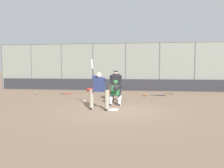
# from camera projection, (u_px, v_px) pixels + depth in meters

# --- Properties ---
(ground_plane) EXTENTS (160.00, 160.00, 0.00)m
(ground_plane) POSITION_uv_depth(u_px,v_px,m) (113.00, 110.00, 9.52)
(ground_plane) COLOR #7A604C
(home_plate_marker) EXTENTS (0.43, 0.43, 0.01)m
(home_plate_marker) POSITION_uv_depth(u_px,v_px,m) (113.00, 110.00, 9.52)
(home_plate_marker) COLOR white
(home_plate_marker) RESTS_ON ground_plane
(backstop_fence) EXTENTS (21.42, 0.08, 3.81)m
(backstop_fence) POSITION_uv_depth(u_px,v_px,m) (126.00, 66.00, 17.46)
(backstop_fence) COLOR #515651
(backstop_fence) RESTS_ON ground_plane
(padding_wall) EXTENTS (20.91, 0.18, 0.90)m
(padding_wall) POSITION_uv_depth(u_px,v_px,m) (125.00, 85.00, 17.48)
(padding_wall) COLOR #28282D
(padding_wall) RESTS_ON ground_plane
(bleachers_beyond) EXTENTS (14.94, 2.50, 1.48)m
(bleachers_beyond) POSITION_uv_depth(u_px,v_px,m) (152.00, 82.00, 19.77)
(bleachers_beyond) COLOR slate
(bleachers_beyond) RESTS_ON ground_plane
(batter_at_plate) EXTENTS (0.93, 0.81, 2.22)m
(batter_at_plate) POSITION_uv_depth(u_px,v_px,m) (99.00, 90.00, 9.44)
(batter_at_plate) COLOR gray
(batter_at_plate) RESTS_ON ground_plane
(catcher_behind_plate) EXTENTS (0.65, 0.75, 1.23)m
(catcher_behind_plate) POSITION_uv_depth(u_px,v_px,m) (115.00, 92.00, 10.73)
(catcher_behind_plate) COLOR #B7B7BC
(catcher_behind_plate) RESTS_ON ground_plane
(umpire_home) EXTENTS (0.68, 0.44, 1.68)m
(umpire_home) POSITION_uv_depth(u_px,v_px,m) (116.00, 85.00, 11.83)
(umpire_home) COLOR #333333
(umpire_home) RESTS_ON ground_plane
(spare_bat_near_backstop) EXTENTS (0.36, 0.86, 0.07)m
(spare_bat_near_backstop) POSITION_uv_depth(u_px,v_px,m) (36.00, 93.00, 15.32)
(spare_bat_near_backstop) COLOR black
(spare_bat_near_backstop) RESTS_ON ground_plane
(spare_bat_by_padding) EXTENTS (0.81, 0.46, 0.07)m
(spare_bat_by_padding) POSITION_uv_depth(u_px,v_px,m) (68.00, 94.00, 15.07)
(spare_bat_by_padding) COLOR black
(spare_bat_by_padding) RESTS_ON ground_plane
(spare_bat_third_base_side) EXTENTS (0.55, 0.66, 0.07)m
(spare_bat_third_base_side) POSITION_uv_depth(u_px,v_px,m) (167.00, 93.00, 15.17)
(spare_bat_third_base_side) COLOR black
(spare_bat_third_base_side) RESTS_ON ground_plane
(spare_bat_first_base_side) EXTENTS (0.90, 0.07, 0.07)m
(spare_bat_first_base_side) POSITION_uv_depth(u_px,v_px,m) (160.00, 95.00, 14.18)
(spare_bat_first_base_side) COLOR black
(spare_bat_first_base_side) RESTS_ON ground_plane
(fielding_glove_on_dirt) EXTENTS (0.33, 0.25, 0.12)m
(fielding_glove_on_dirt) POSITION_uv_depth(u_px,v_px,m) (145.00, 95.00, 14.08)
(fielding_glove_on_dirt) COLOR brown
(fielding_glove_on_dirt) RESTS_ON ground_plane
(baseball_loose) EXTENTS (0.07, 0.07, 0.07)m
(baseball_loose) POSITION_uv_depth(u_px,v_px,m) (85.00, 101.00, 11.85)
(baseball_loose) COLOR white
(baseball_loose) RESTS_ON ground_plane
(equipment_bag_dugout_side) EXTENTS (1.32, 0.27, 0.27)m
(equipment_bag_dugout_side) POSITION_uv_depth(u_px,v_px,m) (95.00, 90.00, 16.75)
(equipment_bag_dugout_side) COLOR maroon
(equipment_bag_dugout_side) RESTS_ON ground_plane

